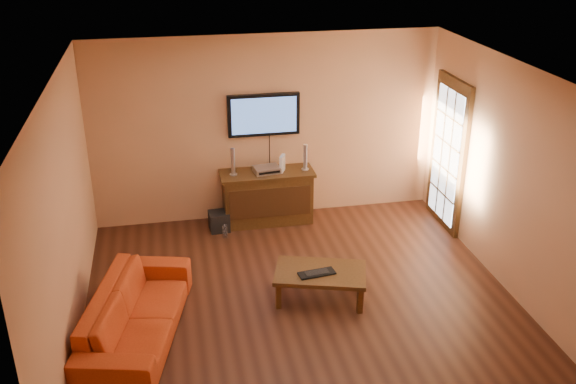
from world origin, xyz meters
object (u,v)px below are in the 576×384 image
object	(u,v)px
coffee_table	(320,274)
sofa	(135,306)
keyboard	(317,273)
game_console	(282,163)
television	(264,115)
subwoofer	(219,221)
speaker_right	(305,158)
media_console	(267,197)
bottle	(225,231)
speaker_left	(233,163)
av_receiver	(267,169)

from	to	relation	value
coffee_table	sofa	bearing A→B (deg)	-170.11
keyboard	game_console	bearing A→B (deg)	89.77
television	subwoofer	size ratio (longest dim) A/B	3.72
speaker_right	keyboard	world-z (taller)	speaker_right
subwoofer	keyboard	size ratio (longest dim) A/B	0.62
television	speaker_right	bearing A→B (deg)	-21.99
coffee_table	subwoofer	world-z (taller)	coffee_table
media_console	bottle	xyz separation A→B (m)	(-0.67, -0.38, -0.30)
sofa	keyboard	bearing A→B (deg)	-67.73
speaker_left	keyboard	world-z (taller)	speaker_left
speaker_left	speaker_right	xyz separation A→B (m)	(1.04, -0.00, -0.01)
speaker_left	subwoofer	distance (m)	0.87
bottle	television	bearing A→B (deg)	41.62
game_console	keyboard	xyz separation A→B (m)	(-0.01, -2.18, -0.52)
speaker_left	keyboard	distance (m)	2.36
speaker_left	bottle	size ratio (longest dim) A/B	1.95
game_console	television	bearing A→B (deg)	159.21
coffee_table	speaker_right	xyz separation A→B (m)	(0.29, 2.12, 0.64)
television	bottle	bearing A→B (deg)	-138.38
speaker_left	subwoofer	bearing A→B (deg)	-150.01
speaker_right	keyboard	size ratio (longest dim) A/B	0.87
television	bottle	world-z (taller)	television
sofa	av_receiver	xyz separation A→B (m)	(1.83, 2.50, 0.42)
media_console	keyboard	distance (m)	2.19
media_console	coffee_table	bearing A→B (deg)	-82.73
television	coffee_table	world-z (taller)	television
keyboard	television	bearing A→B (deg)	95.10
television	av_receiver	distance (m)	0.78
keyboard	media_console	bearing A→B (deg)	95.60
coffee_table	speaker_left	world-z (taller)	speaker_left
sofa	speaker_right	bearing A→B (deg)	-30.36
speaker_left	bottle	bearing A→B (deg)	-116.55
game_console	av_receiver	bearing A→B (deg)	-157.86
coffee_table	game_console	size ratio (longest dim) A/B	4.98
coffee_table	keyboard	xyz separation A→B (m)	(-0.06, -0.05, 0.06)
subwoofer	bottle	distance (m)	0.25
media_console	keyboard	world-z (taller)	media_console
media_console	av_receiver	xyz separation A→B (m)	(-0.00, 0.00, 0.43)
coffee_table	television	bearing A→B (deg)	96.61
speaker_left	coffee_table	bearing A→B (deg)	-70.41
speaker_right	bottle	xyz separation A→B (m)	(-1.23, -0.37, -0.86)
keyboard	subwoofer	bearing A→B (deg)	114.86
sofa	speaker_left	xyz separation A→B (m)	(1.35, 2.49, 0.56)
speaker_right	game_console	distance (m)	0.34
keyboard	coffee_table	bearing A→B (deg)	43.33
coffee_table	bottle	size ratio (longest dim) A/B	5.84
television	sofa	world-z (taller)	television
game_console	bottle	world-z (taller)	game_console
coffee_table	keyboard	distance (m)	0.10
coffee_table	speaker_left	bearing A→B (deg)	109.59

